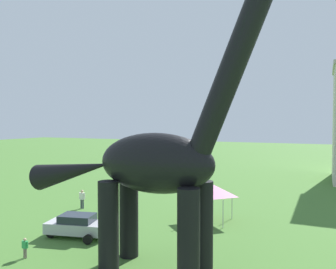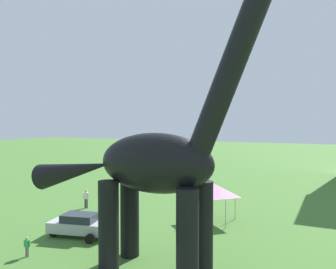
% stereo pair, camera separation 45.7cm
% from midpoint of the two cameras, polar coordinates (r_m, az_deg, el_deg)
% --- Properties ---
extents(dinosaur_sculpture, '(15.16, 3.21, 15.85)m').
position_cam_midpoint_polar(dinosaur_sculpture, '(18.56, -1.56, -4.67)').
color(dinosaur_sculpture, black).
rests_on(dinosaur_sculpture, ground_plane).
extents(parked_sedan_left, '(4.50, 2.69, 1.55)m').
position_cam_midpoint_polar(parked_sedan_left, '(25.55, -13.71, -14.10)').
color(parked_sedan_left, '#B7B7BC').
rests_on(parked_sedan_left, ground_plane).
extents(person_strolling_adult, '(0.44, 0.19, 1.18)m').
position_cam_midpoint_polar(person_strolling_adult, '(22.87, -21.50, -16.41)').
color(person_strolling_adult, '#6B6056').
rests_on(person_strolling_adult, ground_plane).
extents(person_vendor_side, '(0.64, 0.28, 1.70)m').
position_cam_midpoint_polar(person_vendor_side, '(33.20, -12.85, -9.89)').
color(person_vendor_side, '#2D3347').
rests_on(person_vendor_side, ground_plane).
extents(person_watching_child, '(0.67, 0.29, 1.78)m').
position_cam_midpoint_polar(person_watching_child, '(29.13, -9.34, -11.48)').
color(person_watching_child, black).
rests_on(person_watching_child, ground_plane).
extents(festival_canopy_tent, '(3.15, 3.15, 3.00)m').
position_cam_midpoint_polar(festival_canopy_tent, '(28.18, 8.00, -8.88)').
color(festival_canopy_tent, '#B2B2B7').
rests_on(festival_canopy_tent, ground_plane).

